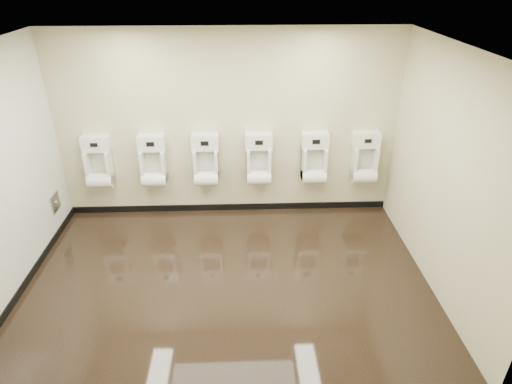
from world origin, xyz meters
TOP-DOWN VIEW (x-y plane):
  - ground at (0.00, 0.00)m, footprint 5.00×3.50m
  - ceiling at (0.00, 0.00)m, footprint 5.00×3.50m
  - back_wall at (0.00, 1.75)m, footprint 5.00×0.02m
  - front_wall at (0.00, -1.75)m, footprint 5.00×0.02m
  - right_wall at (2.50, 0.00)m, footprint 0.02×3.50m
  - skirting_back at (0.00, 1.74)m, footprint 5.00×0.02m
  - skirting_left at (-2.49, 0.00)m, footprint 0.02×3.50m
  - access_panel at (-2.48, 1.20)m, footprint 0.04×0.25m
  - urinal_0 at (-1.91, 1.61)m, footprint 0.41×0.31m
  - urinal_1 at (-1.11, 1.61)m, footprint 0.41×0.31m
  - urinal_2 at (-0.33, 1.61)m, footprint 0.41×0.31m
  - urinal_3 at (0.46, 1.61)m, footprint 0.41×0.31m
  - urinal_4 at (1.29, 1.61)m, footprint 0.41×0.31m
  - urinal_5 at (2.06, 1.61)m, footprint 0.41×0.31m

SIDE VIEW (x-z plane):
  - ground at x=0.00m, z-range 0.00..0.00m
  - skirting_back at x=0.00m, z-range 0.00..0.10m
  - skirting_left at x=-2.49m, z-range 0.00..0.10m
  - access_panel at x=-2.48m, z-range 0.38..0.62m
  - urinal_0 at x=-1.91m, z-range 0.50..1.26m
  - urinal_1 at x=-1.11m, z-range 0.50..1.26m
  - urinal_2 at x=-0.33m, z-range 0.50..1.26m
  - urinal_3 at x=0.46m, z-range 0.50..1.26m
  - urinal_4 at x=1.29m, z-range 0.50..1.26m
  - urinal_5 at x=2.06m, z-range 0.50..1.26m
  - back_wall at x=0.00m, z-range 0.00..2.80m
  - front_wall at x=0.00m, z-range 0.00..2.80m
  - right_wall at x=2.50m, z-range 0.00..2.80m
  - ceiling at x=0.00m, z-range 2.80..2.80m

